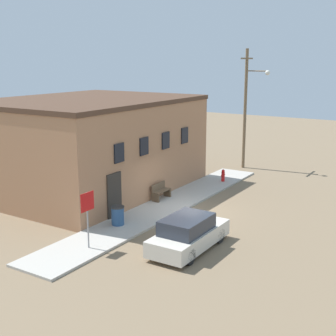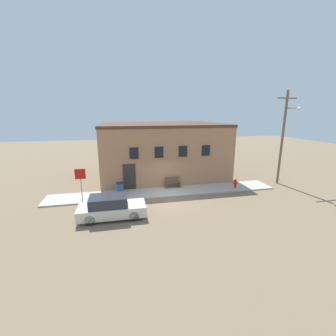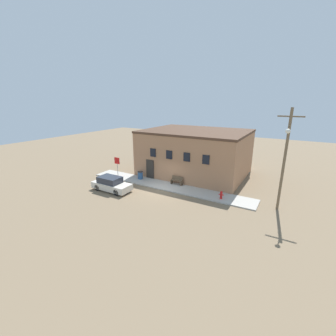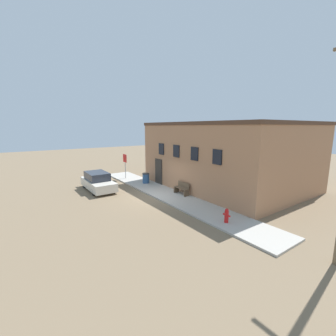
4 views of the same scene
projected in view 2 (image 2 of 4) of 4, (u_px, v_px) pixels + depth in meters
ground_plane at (168, 197)px, 16.86m from camera, size 80.00×80.00×0.00m
sidewalk at (165, 192)px, 17.92m from camera, size 17.95×2.26×0.10m
brick_building at (161, 149)px, 22.74m from camera, size 11.64×8.99×5.20m
fire_hydrant at (235, 183)px, 18.69m from camera, size 0.43×0.20×0.73m
stop_sign at (80, 178)px, 15.89m from camera, size 0.73×0.06×2.26m
bench at (173, 183)px, 18.75m from camera, size 1.24×0.44×0.85m
trash_bin at (120, 188)px, 17.36m from camera, size 0.60×0.60×0.85m
utility_pole at (284, 134)px, 19.13m from camera, size 1.80×1.72×8.01m
parked_car at (111, 208)px, 13.48m from camera, size 3.98×1.64×1.38m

